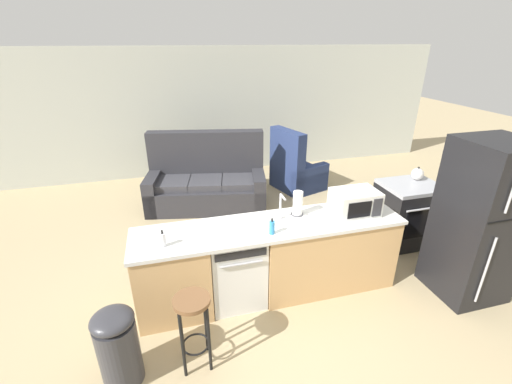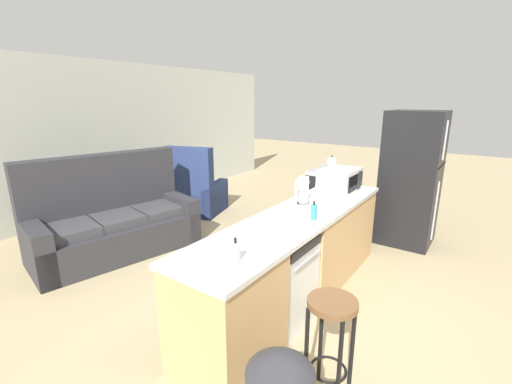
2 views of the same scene
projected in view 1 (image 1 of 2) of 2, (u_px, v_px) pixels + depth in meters
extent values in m
plane|color=tan|center=(257.00, 293.00, 4.00)|extent=(24.00, 24.00, 0.00)
cube|color=beige|center=(218.00, 112.00, 7.23)|extent=(10.00, 0.06, 2.60)
cube|color=tan|center=(173.00, 277.00, 3.60)|extent=(0.75, 0.62, 0.86)
cube|color=tan|center=(325.00, 252.00, 4.02)|extent=(1.55, 0.62, 0.86)
cube|color=silver|center=(271.00, 226.00, 3.67)|extent=(2.94, 0.66, 0.04)
cube|color=brown|center=(270.00, 288.00, 4.02)|extent=(2.86, 0.56, 0.08)
cube|color=silver|center=(236.00, 267.00, 3.77)|extent=(0.58, 0.58, 0.84)
cube|color=black|center=(241.00, 255.00, 3.36)|extent=(0.52, 0.01, 0.08)
cylinder|color=#B2B2B7|center=(242.00, 264.00, 3.39)|extent=(0.44, 0.02, 0.02)
cube|color=black|center=(406.00, 215.00, 4.87)|extent=(0.76, 0.64, 0.85)
cube|color=black|center=(422.00, 223.00, 4.57)|extent=(0.53, 0.01, 0.43)
cylinder|color=silver|center=(427.00, 209.00, 4.45)|extent=(0.61, 0.03, 0.03)
cube|color=#A8AAB2|center=(412.00, 186.00, 4.69)|extent=(0.76, 0.64, 0.05)
torus|color=black|center=(407.00, 190.00, 4.52)|extent=(0.16, 0.16, 0.01)
torus|color=black|center=(429.00, 187.00, 4.61)|extent=(0.16, 0.16, 0.01)
torus|color=black|center=(395.00, 182.00, 4.75)|extent=(0.16, 0.16, 0.01)
torus|color=black|center=(416.00, 180.00, 4.83)|extent=(0.16, 0.16, 0.01)
cube|color=black|center=(480.00, 222.00, 3.70)|extent=(0.72, 0.70, 1.82)
cylinder|color=#B2B2B7|center=(485.00, 271.00, 3.47)|extent=(0.02, 0.02, 0.79)
cube|color=white|center=(355.00, 202.00, 3.84)|extent=(0.50, 0.36, 0.28)
cube|color=black|center=(360.00, 210.00, 3.67)|extent=(0.27, 0.01, 0.18)
cube|color=#2D2D33|center=(377.00, 208.00, 3.72)|extent=(0.11, 0.01, 0.21)
cylinder|color=silver|center=(280.00, 217.00, 3.79)|extent=(0.07, 0.07, 0.03)
cylinder|color=silver|center=(280.00, 205.00, 3.73)|extent=(0.02, 0.02, 0.26)
cylinder|color=silver|center=(283.00, 197.00, 3.62)|extent=(0.02, 0.14, 0.02)
cylinder|color=#4C4C51|center=(297.00, 214.00, 3.87)|extent=(0.14, 0.14, 0.01)
cylinder|color=white|center=(298.00, 203.00, 3.81)|extent=(0.11, 0.11, 0.27)
cylinder|color=#338CCC|center=(272.00, 228.00, 3.47)|extent=(0.06, 0.06, 0.14)
cylinder|color=black|center=(272.00, 220.00, 3.43)|extent=(0.02, 0.02, 0.04)
cylinder|color=silver|center=(163.00, 240.00, 3.26)|extent=(0.06, 0.06, 0.14)
cylinder|color=black|center=(162.00, 232.00, 3.22)|extent=(0.02, 0.02, 0.04)
sphere|color=silver|center=(417.00, 174.00, 4.79)|extent=(0.17, 0.17, 0.17)
sphere|color=black|center=(419.00, 168.00, 4.75)|extent=(0.03, 0.03, 0.03)
cone|color=silver|center=(423.00, 172.00, 4.81)|extent=(0.08, 0.04, 0.06)
cylinder|color=brown|center=(191.00, 301.00, 2.86)|extent=(0.32, 0.32, 0.04)
cylinder|color=black|center=(183.00, 346.00, 2.88)|extent=(0.03, 0.03, 0.70)
cylinder|color=black|center=(209.00, 341.00, 2.94)|extent=(0.03, 0.03, 0.70)
cylinder|color=black|center=(181.00, 327.00, 3.08)|extent=(0.03, 0.03, 0.70)
cylinder|color=black|center=(206.00, 322.00, 3.14)|extent=(0.03, 0.03, 0.70)
torus|color=black|center=(196.00, 344.00, 3.06)|extent=(0.25, 0.25, 0.02)
cylinder|color=#333338|center=(119.00, 353.00, 2.87)|extent=(0.34, 0.34, 0.62)
ellipsoid|color=#333338|center=(112.00, 320.00, 2.73)|extent=(0.35, 0.35, 0.14)
cube|color=#2D2D33|center=(207.00, 195.00, 5.99)|extent=(2.14, 1.29, 0.42)
cube|color=#2D2D33|center=(207.00, 166.00, 6.12)|extent=(2.01, 0.64, 1.27)
cube|color=#2D2D33|center=(154.00, 191.00, 5.90)|extent=(0.38, 0.92, 0.62)
cube|color=#2D2D33|center=(258.00, 189.00, 6.00)|extent=(0.38, 0.92, 0.62)
cube|color=#3B3B41|center=(174.00, 183.00, 5.80)|extent=(0.68, 0.73, 0.12)
cube|color=#3B3B41|center=(206.00, 182.00, 5.84)|extent=(0.68, 0.73, 0.12)
cube|color=#3B3B41|center=(238.00, 181.00, 5.87)|extent=(0.68, 0.73, 0.12)
cube|color=navy|center=(298.00, 178.00, 6.76)|extent=(1.02, 1.05, 0.40)
cube|color=navy|center=(287.00, 161.00, 6.45)|extent=(0.45, 0.87, 1.20)
cube|color=navy|center=(310.00, 180.00, 6.47)|extent=(0.81, 0.39, 0.55)
cube|color=navy|center=(288.00, 169.00, 7.00)|extent=(0.81, 0.39, 0.55)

